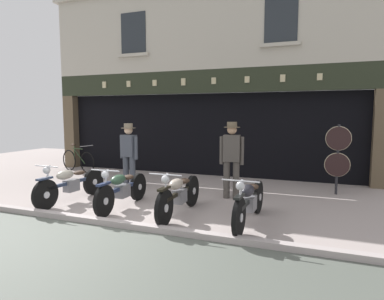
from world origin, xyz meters
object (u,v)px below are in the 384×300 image
salesman_left (129,153)px  tyre_sign_pole (338,153)px  motorcycle_left (70,183)px  motorcycle_center (179,194)px  leaning_bicycle (78,160)px  advert_board_near (130,119)px  motorcycle_center_left (122,188)px  shopkeeper_center (232,156)px  motorcycle_center_right (249,201)px

salesman_left → tyre_sign_pole: (4.94, 1.43, 0.06)m
motorcycle_left → tyre_sign_pole: size_ratio=1.21×
motorcycle_center → leaning_bicycle: (-5.17, 3.32, -0.04)m
motorcycle_center → advert_board_near: 5.87m
motorcycle_left → motorcycle_center: 2.65m
motorcycle_left → motorcycle_center_left: bearing=-177.0°
motorcycle_center_left → tyre_sign_pole: 5.15m
shopkeeper_center → advert_board_near: (-4.33, 2.70, 0.78)m
shopkeeper_center → leaning_bicycle: (-5.79, 1.68, -0.62)m
motorcycle_center_left → motorcycle_center: 1.31m
motorcycle_center_right → tyre_sign_pole: bearing=-115.5°
motorcycle_center → salesman_left: bearing=-36.5°
salesman_left → shopkeeper_center: 2.64m
leaning_bicycle → motorcycle_center: bearing=72.8°
motorcycle_center_left → advert_board_near: 5.12m
motorcycle_center → advert_board_near: advert_board_near is taller
shopkeeper_center → salesman_left: bearing=-4.2°
shopkeeper_center → leaning_bicycle: size_ratio=1.05×
motorcycle_left → shopkeeper_center: size_ratio=1.17×
motorcycle_center_right → motorcycle_center: bearing=1.0°
leaning_bicycle → tyre_sign_pole: bearing=102.6°
motorcycle_center_left → shopkeeper_center: size_ratio=1.09×
motorcycle_left → motorcycle_center_left: motorcycle_left is taller
salesman_left → advert_board_near: 3.43m
motorcycle_left → salesman_left: (0.63, 1.43, 0.54)m
leaning_bicycle → motorcycle_center_left: bearing=65.1°
motorcycle_center_right → leaning_bicycle: bearing=-24.8°
salesman_left → leaning_bicycle: size_ratio=1.02×
shopkeeper_center → tyre_sign_pole: bearing=-159.0°
motorcycle_center_right → salesman_left: bearing=-21.7°
motorcycle_center → motorcycle_center_right: size_ratio=0.99×
motorcycle_center_left → leaning_bicycle: leaning_bicycle is taller
motorcycle_center_left → salesman_left: salesman_left is taller
leaning_bicycle → advert_board_near: bearing=140.7°
motorcycle_center_left → shopkeeper_center: shopkeeper_center is taller
motorcycle_center → tyre_sign_pole: size_ratio=1.19×
motorcycle_center → motorcycle_center_right: motorcycle_center is taller
motorcycle_left → advert_board_near: 4.63m
motorcycle_center_right → motorcycle_left: bearing=1.2°
shopkeeper_center → motorcycle_center_left: bearing=32.1°
shopkeeper_center → tyre_sign_pole: size_ratio=1.04×
advert_board_near → motorcycle_center_left: bearing=-60.9°
tyre_sign_pole → leaning_bicycle: size_ratio=1.01×
motorcycle_left → motorcycle_center: (2.65, -0.05, 0.01)m
motorcycle_center_left → advert_board_near: size_ratio=2.04×
motorcycle_center → leaning_bicycle: bearing=-33.0°
leaning_bicycle → shopkeeper_center: bearing=89.3°
salesman_left → advert_board_near: bearing=-49.4°
shopkeeper_center → tyre_sign_pole: (2.31, 1.27, 0.03)m
shopkeeper_center → leaning_bicycle: shopkeeper_center is taller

